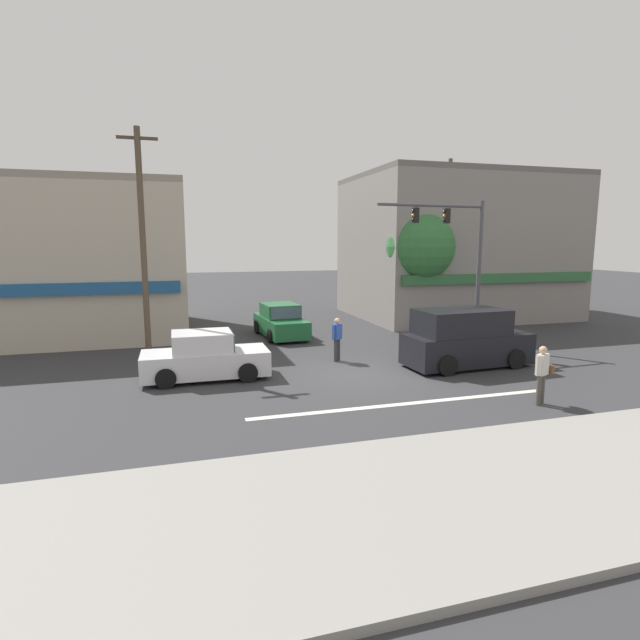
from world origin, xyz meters
TOP-DOWN VIEW (x-y plane):
  - ground_plane at (0.00, 0.00)m, footprint 120.00×120.00m
  - lane_marking_stripe at (0.00, -3.50)m, footprint 9.00×0.24m
  - sidewalk_curb at (0.00, -8.50)m, footprint 40.00×5.00m
  - building_left_block at (-11.46, 11.04)m, footprint 11.82×9.11m
  - building_right_corner at (10.51, 11.47)m, footprint 12.11×9.35m
  - street_tree at (6.12, 7.60)m, footprint 3.53×3.53m
  - utility_pole_near_left at (-7.12, 3.76)m, footprint 1.40×0.22m
  - utility_pole_far_right at (8.59, 9.14)m, footprint 1.40×0.22m
  - traffic_light_mast at (5.42, 2.73)m, footprint 4.89×0.36m
  - sedan_crossing_center at (-1.28, 7.37)m, footprint 2.11×4.22m
  - van_crossing_leftbound at (3.95, -0.20)m, footprint 4.69×2.23m
  - sedan_approaching_near at (-5.22, 0.78)m, footprint 4.10×1.89m
  - pedestrian_foreground_with_bag at (3.61, -4.59)m, footprint 0.69×0.42m
  - pedestrian_mid_crossing at (-0.25, 1.87)m, footprint 0.47×0.39m

SIDE VIEW (x-z plane):
  - ground_plane at x=0.00m, z-range 0.00..0.00m
  - lane_marking_stripe at x=0.00m, z-range 0.00..0.01m
  - sidewalk_curb at x=0.00m, z-range 0.00..0.16m
  - sedan_crossing_center at x=-1.28m, z-range -0.08..1.50m
  - sedan_approaching_near at x=-5.22m, z-range -0.08..1.50m
  - pedestrian_mid_crossing at x=-0.25m, z-range 0.11..1.78m
  - pedestrian_foreground_with_bag at x=3.61m, z-range 0.12..1.79m
  - van_crossing_leftbound at x=3.95m, z-range -0.05..2.06m
  - building_left_block at x=-11.46m, z-range 0.00..7.28m
  - traffic_light_mast at x=5.42m, z-range 1.08..7.28m
  - building_right_corner at x=10.51m, z-range 0.00..8.41m
  - street_tree at x=6.12m, z-range 1.22..7.23m
  - utility_pole_near_left at x=-7.12m, z-range 0.15..8.69m
  - utility_pole_far_right at x=8.59m, z-range 0.15..9.11m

